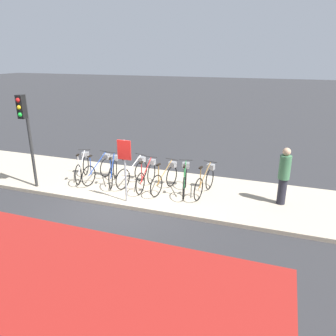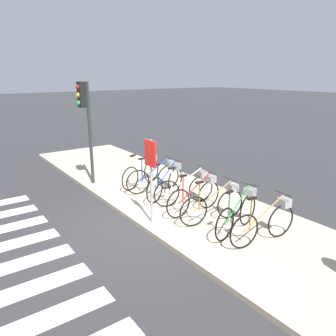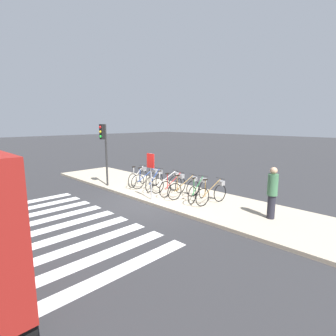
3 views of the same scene
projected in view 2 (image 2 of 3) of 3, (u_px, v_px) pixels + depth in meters
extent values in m
plane|color=#2D2D30|center=(138.00, 228.00, 7.77)|extent=(120.00, 120.00, 0.00)
cube|color=#B7A88E|center=(193.00, 208.00, 8.72)|extent=(16.91, 3.42, 0.12)
torus|color=black|center=(130.00, 179.00, 9.80)|extent=(0.26, 0.71, 0.73)
torus|color=black|center=(151.00, 171.00, 10.59)|extent=(0.26, 0.71, 0.73)
cylinder|color=silver|center=(141.00, 165.00, 10.11)|extent=(0.35, 0.99, 0.62)
cylinder|color=silver|center=(133.00, 167.00, 9.82)|extent=(0.04, 0.04, 0.66)
cube|color=black|center=(133.00, 156.00, 9.72)|extent=(0.13, 0.21, 0.04)
cylinder|color=#262626|center=(151.00, 152.00, 10.42)|extent=(0.44, 0.17, 0.02)
cube|color=gray|center=(152.00, 158.00, 10.51)|extent=(0.29, 0.26, 0.18)
torus|color=black|center=(138.00, 182.00, 9.49)|extent=(0.12, 0.73, 0.73)
torus|color=black|center=(168.00, 177.00, 9.96)|extent=(0.12, 0.73, 0.73)
cylinder|color=navy|center=(153.00, 170.00, 9.64)|extent=(0.15, 1.03, 0.62)
cylinder|color=navy|center=(142.00, 170.00, 9.46)|extent=(0.04, 0.04, 0.66)
cube|color=black|center=(142.00, 159.00, 9.37)|extent=(0.09, 0.21, 0.04)
cylinder|color=#262626|center=(168.00, 157.00, 9.79)|extent=(0.46, 0.08, 0.02)
cube|color=gray|center=(170.00, 163.00, 9.87)|extent=(0.26, 0.23, 0.18)
torus|color=black|center=(155.00, 190.00, 8.84)|extent=(0.28, 0.70, 0.73)
torus|color=black|center=(175.00, 180.00, 9.64)|extent=(0.28, 0.70, 0.73)
cylinder|color=navy|center=(165.00, 175.00, 9.16)|extent=(0.38, 0.98, 0.62)
cylinder|color=navy|center=(158.00, 177.00, 8.86)|extent=(0.04, 0.04, 0.66)
cube|color=black|center=(158.00, 165.00, 8.76)|extent=(0.13, 0.21, 0.04)
cylinder|color=#262626|center=(175.00, 160.00, 9.47)|extent=(0.44, 0.18, 0.02)
cube|color=gray|center=(176.00, 166.00, 9.57)|extent=(0.29, 0.27, 0.18)
torus|color=black|center=(167.00, 194.00, 8.58)|extent=(0.20, 0.72, 0.73)
torus|color=black|center=(201.00, 189.00, 8.95)|extent=(0.20, 0.72, 0.73)
cylinder|color=silver|center=(184.00, 181.00, 8.68)|extent=(0.26, 1.01, 0.62)
cylinder|color=silver|center=(172.00, 181.00, 8.53)|extent=(0.04, 0.04, 0.66)
cube|color=black|center=(172.00, 168.00, 8.44)|extent=(0.11, 0.21, 0.04)
cylinder|color=#262626|center=(202.00, 167.00, 8.78)|extent=(0.45, 0.13, 0.02)
cube|color=gray|center=(203.00, 174.00, 8.85)|extent=(0.28, 0.25, 0.18)
torus|color=black|center=(178.00, 204.00, 7.91)|extent=(0.05, 0.74, 0.73)
torus|color=black|center=(209.00, 195.00, 8.50)|extent=(0.05, 0.74, 0.73)
cylinder|color=red|center=(194.00, 188.00, 8.13)|extent=(0.06, 1.03, 0.62)
cylinder|color=red|center=(183.00, 190.00, 7.90)|extent=(0.03, 0.03, 0.66)
cube|color=black|center=(183.00, 176.00, 7.80)|extent=(0.07, 0.20, 0.04)
cylinder|color=#262626|center=(209.00, 172.00, 8.33)|extent=(0.46, 0.03, 0.02)
cube|color=gray|center=(211.00, 179.00, 8.41)|extent=(0.24, 0.21, 0.18)
torus|color=black|center=(194.00, 211.00, 7.47)|extent=(0.17, 0.73, 0.73)
torus|color=black|center=(230.00, 204.00, 7.90)|extent=(0.17, 0.73, 0.73)
cylinder|color=olive|center=(213.00, 196.00, 7.60)|extent=(0.21, 1.02, 0.62)
cylinder|color=olive|center=(199.00, 197.00, 7.44)|extent=(0.04, 0.04, 0.66)
cube|color=black|center=(200.00, 182.00, 7.34)|extent=(0.10, 0.21, 0.04)
cylinder|color=#262626|center=(231.00, 179.00, 7.72)|extent=(0.46, 0.11, 0.02)
cube|color=gray|center=(233.00, 187.00, 7.80)|extent=(0.27, 0.24, 0.18)
torus|color=black|center=(225.00, 224.00, 6.83)|extent=(0.21, 0.72, 0.73)
torus|color=black|center=(248.00, 210.00, 7.57)|extent=(0.21, 0.72, 0.73)
cylinder|color=#267238|center=(237.00, 204.00, 7.12)|extent=(0.27, 1.01, 0.62)
cylinder|color=#267238|center=(229.00, 208.00, 6.84)|extent=(0.04, 0.04, 0.66)
cube|color=black|center=(230.00, 192.00, 6.74)|extent=(0.11, 0.21, 0.04)
cylinder|color=#262626|center=(249.00, 184.00, 7.40)|extent=(0.45, 0.13, 0.02)
cube|color=gray|center=(250.00, 192.00, 7.49)|extent=(0.28, 0.25, 0.18)
torus|color=black|center=(244.00, 232.00, 6.52)|extent=(0.13, 0.73, 0.73)
torus|color=black|center=(281.00, 221.00, 6.99)|extent=(0.13, 0.73, 0.73)
cylinder|color=olive|center=(264.00, 213.00, 6.67)|extent=(0.16, 1.02, 0.62)
cylinder|color=olive|center=(251.00, 215.00, 6.49)|extent=(0.04, 0.04, 0.66)
cube|color=black|center=(252.00, 198.00, 6.40)|extent=(0.10, 0.21, 0.04)
cylinder|color=#262626|center=(284.00, 194.00, 6.81)|extent=(0.46, 0.08, 0.02)
cube|color=gray|center=(284.00, 202.00, 6.89)|extent=(0.26, 0.23, 0.18)
cylinder|color=#2D2D2D|center=(90.00, 134.00, 10.12)|extent=(0.10, 0.10, 3.17)
cube|color=black|center=(82.00, 95.00, 9.69)|extent=(0.24, 0.20, 0.75)
sphere|color=red|center=(78.00, 87.00, 9.57)|extent=(0.14, 0.14, 0.14)
sphere|color=gold|center=(78.00, 95.00, 9.63)|extent=(0.14, 0.14, 0.14)
sphere|color=green|center=(79.00, 103.00, 9.70)|extent=(0.14, 0.14, 0.14)
cylinder|color=#99999E|center=(151.00, 182.00, 7.52)|extent=(0.06, 0.06, 1.98)
cube|color=red|center=(150.00, 153.00, 7.32)|extent=(0.44, 0.03, 0.60)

